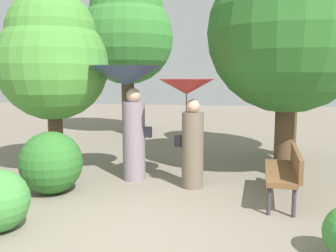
{
  "coord_description": "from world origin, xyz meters",
  "views": [
    {
      "loc": [
        1.18,
        -4.41,
        1.98
      ],
      "look_at": [
        0.0,
        2.74,
        0.98
      ],
      "focal_mm": 39.17,
      "sensor_mm": 36.0,
      "label": 1
    }
  ],
  "objects_px": {
    "tree_mid_left": "(127,30)",
    "tree_mid_right": "(289,19)",
    "person_left": "(129,95)",
    "tree_near_right": "(293,23)",
    "tree_near_left": "(52,55)",
    "person_right": "(189,115)",
    "park_bench": "(286,170)"
  },
  "relations": [
    {
      "from": "tree_near_left",
      "to": "tree_mid_right",
      "type": "xyz_separation_m",
      "value": [
        4.53,
        0.55,
        0.67
      ]
    },
    {
      "from": "park_bench",
      "to": "tree_near_left",
      "type": "xyz_separation_m",
      "value": [
        -4.34,
        1.01,
        1.86
      ]
    },
    {
      "from": "park_bench",
      "to": "person_right",
      "type": "bearing_deg",
      "value": -102.28
    },
    {
      "from": "tree_near_right",
      "to": "tree_mid_right",
      "type": "xyz_separation_m",
      "value": [
        -0.36,
        -1.84,
        -0.17
      ]
    },
    {
      "from": "tree_mid_right",
      "to": "park_bench",
      "type": "bearing_deg",
      "value": -96.91
    },
    {
      "from": "tree_near_right",
      "to": "tree_mid_right",
      "type": "relative_size",
      "value": 0.99
    },
    {
      "from": "park_bench",
      "to": "tree_near_right",
      "type": "bearing_deg",
      "value": 175.8
    },
    {
      "from": "person_left",
      "to": "tree_near_right",
      "type": "height_order",
      "value": "tree_near_right"
    },
    {
      "from": "park_bench",
      "to": "tree_near_left",
      "type": "height_order",
      "value": "tree_near_left"
    },
    {
      "from": "tree_near_right",
      "to": "tree_mid_left",
      "type": "xyz_separation_m",
      "value": [
        -4.83,
        2.84,
        0.27
      ]
    },
    {
      "from": "person_left",
      "to": "park_bench",
      "type": "bearing_deg",
      "value": -107.36
    },
    {
      "from": "tree_near_left",
      "to": "tree_near_right",
      "type": "bearing_deg",
      "value": 26.03
    },
    {
      "from": "person_right",
      "to": "tree_near_left",
      "type": "xyz_separation_m",
      "value": [
        -2.76,
        0.52,
        1.08
      ]
    },
    {
      "from": "person_left",
      "to": "tree_mid_right",
      "type": "bearing_deg",
      "value": -76.82
    },
    {
      "from": "tree_mid_left",
      "to": "tree_mid_right",
      "type": "height_order",
      "value": "tree_mid_left"
    },
    {
      "from": "tree_mid_right",
      "to": "person_right",
      "type": "bearing_deg",
      "value": -149.0
    },
    {
      "from": "person_right",
      "to": "park_bench",
      "type": "height_order",
      "value": "person_right"
    },
    {
      "from": "tree_near_right",
      "to": "tree_mid_right",
      "type": "bearing_deg",
      "value": -101.08
    },
    {
      "from": "tree_near_left",
      "to": "tree_near_right",
      "type": "height_order",
      "value": "tree_near_right"
    },
    {
      "from": "person_left",
      "to": "person_right",
      "type": "distance_m",
      "value": 1.26
    },
    {
      "from": "park_bench",
      "to": "tree_near_left",
      "type": "relative_size",
      "value": 0.42
    },
    {
      "from": "park_bench",
      "to": "tree_mid_right",
      "type": "relative_size",
      "value": 0.32
    },
    {
      "from": "tree_near_left",
      "to": "tree_mid_left",
      "type": "distance_m",
      "value": 5.35
    },
    {
      "from": "tree_near_left",
      "to": "tree_near_right",
      "type": "relative_size",
      "value": 0.77
    },
    {
      "from": "tree_mid_left",
      "to": "tree_mid_right",
      "type": "distance_m",
      "value": 6.49
    },
    {
      "from": "person_right",
      "to": "park_bench",
      "type": "distance_m",
      "value": 1.83
    },
    {
      "from": "person_left",
      "to": "tree_mid_left",
      "type": "xyz_separation_m",
      "value": [
        -1.52,
        5.42,
        1.87
      ]
    },
    {
      "from": "park_bench",
      "to": "person_left",
      "type": "bearing_deg",
      "value": -101.5
    },
    {
      "from": "person_left",
      "to": "tree_mid_left",
      "type": "distance_m",
      "value": 5.93
    },
    {
      "from": "park_bench",
      "to": "tree_mid_right",
      "type": "xyz_separation_m",
      "value": [
        0.19,
        1.55,
        2.53
      ]
    },
    {
      "from": "tree_near_right",
      "to": "tree_mid_right",
      "type": "height_order",
      "value": "tree_mid_right"
    },
    {
      "from": "tree_near_right",
      "to": "park_bench",
      "type": "bearing_deg",
      "value": -99.18
    }
  ]
}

